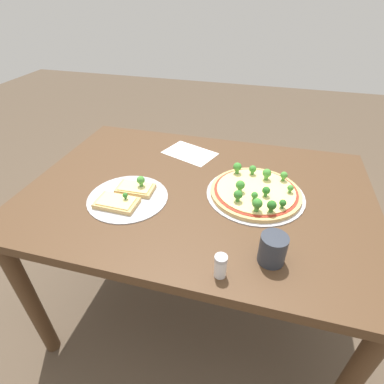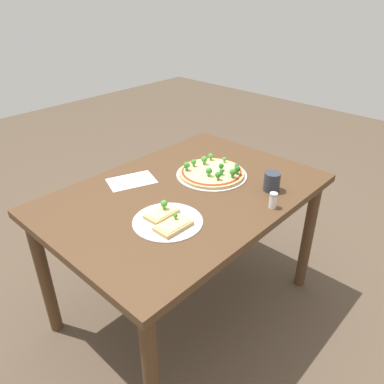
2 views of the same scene
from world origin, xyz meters
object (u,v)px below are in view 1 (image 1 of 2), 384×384
object	(u,v)px
pizza_tray_slice	(127,196)
drinking_cup	(273,249)
pizza_tray_whole	(256,192)
condiment_shaker	(220,266)
dining_table	(198,207)

from	to	relation	value
pizza_tray_slice	drinking_cup	bearing A→B (deg)	-17.55
pizza_tray_whole	condiment_shaker	distance (m)	0.40
drinking_cup	condiment_shaker	world-z (taller)	drinking_cup
dining_table	pizza_tray_slice	size ratio (longest dim) A/B	4.43
dining_table	pizza_tray_whole	size ratio (longest dim) A/B	3.59
pizza_tray_slice	drinking_cup	xyz separation A→B (m)	(0.52, -0.16, 0.03)
condiment_shaker	dining_table	bearing A→B (deg)	112.37
pizza_tray_slice	drinking_cup	world-z (taller)	drinking_cup
pizza_tray_whole	pizza_tray_slice	size ratio (longest dim) A/B	1.23
pizza_tray_slice	dining_table	bearing A→B (deg)	28.16
drinking_cup	dining_table	bearing A→B (deg)	134.52
pizza_tray_whole	condiment_shaker	xyz separation A→B (m)	(-0.06, -0.39, 0.02)
dining_table	pizza_tray_whole	xyz separation A→B (m)	(0.21, 0.02, 0.10)
dining_table	pizza_tray_slice	bearing A→B (deg)	-151.84
dining_table	pizza_tray_whole	distance (m)	0.24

